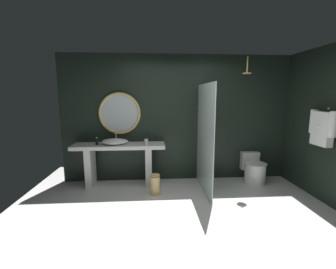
# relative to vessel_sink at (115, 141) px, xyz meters

# --- Properties ---
(ground_plane) EXTENTS (5.76, 5.76, 0.00)m
(ground_plane) POSITION_rel_vessel_sink_xyz_m (1.29, -1.59, -0.89)
(ground_plane) COLOR silver
(back_wall_panel) EXTENTS (4.80, 0.10, 2.60)m
(back_wall_panel) POSITION_rel_vessel_sink_xyz_m (1.29, 0.31, 0.41)
(back_wall_panel) COLOR black
(back_wall_panel) RESTS_ON ground_plane
(side_wall_right) EXTENTS (0.10, 2.47, 2.60)m
(side_wall_right) POSITION_rel_vessel_sink_xyz_m (3.64, -0.83, 0.41)
(side_wall_right) COLOR black
(side_wall_right) RESTS_ON ground_plane
(vanity_counter) EXTENTS (1.78, 0.50, 0.84)m
(vanity_counter) POSITION_rel_vessel_sink_xyz_m (0.08, -0.01, -0.32)
(vanity_counter) COLOR silver
(vanity_counter) RESTS_ON ground_plane
(vessel_sink) EXTENTS (0.51, 0.42, 0.21)m
(vessel_sink) POSITION_rel_vessel_sink_xyz_m (0.00, 0.00, 0.00)
(vessel_sink) COLOR white
(vessel_sink) RESTS_ON vanity_counter
(tumbler_cup) EXTENTS (0.08, 0.08, 0.10)m
(tumbler_cup) POSITION_rel_vessel_sink_xyz_m (0.61, -0.05, -0.00)
(tumbler_cup) COLOR silver
(tumbler_cup) RESTS_ON vanity_counter
(soap_dispenser) EXTENTS (0.05, 0.05, 0.15)m
(soap_dispenser) POSITION_rel_vessel_sink_xyz_m (-0.33, -0.04, 0.01)
(soap_dispenser) COLOR black
(soap_dispenser) RESTS_ON vanity_counter
(round_wall_mirror) EXTENTS (0.85, 0.06, 0.85)m
(round_wall_mirror) POSITION_rel_vessel_sink_xyz_m (0.08, 0.22, 0.53)
(round_wall_mirror) COLOR tan
(shower_glass_panel) EXTENTS (0.02, 1.29, 1.99)m
(shower_glass_panel) POSITION_rel_vessel_sink_xyz_m (1.70, -0.38, 0.10)
(shower_glass_panel) COLOR silver
(shower_glass_panel) RESTS_ON ground_plane
(rain_shower_head) EXTENTS (0.16, 0.16, 0.32)m
(rain_shower_head) POSITION_rel_vessel_sink_xyz_m (2.52, -0.15, 1.34)
(rain_shower_head) COLOR tan
(hanging_bathrobe) EXTENTS (0.20, 0.56, 0.62)m
(hanging_bathrobe) POSITION_rel_vessel_sink_xyz_m (3.50, -0.96, 0.38)
(hanging_bathrobe) COLOR tan
(toilet) EXTENTS (0.44, 0.64, 0.59)m
(toilet) POSITION_rel_vessel_sink_xyz_m (2.83, -0.02, -0.63)
(toilet) COLOR white
(toilet) RESTS_ON ground_plane
(waste_bin) EXTENTS (0.18, 0.18, 0.39)m
(waste_bin) POSITION_rel_vessel_sink_xyz_m (0.77, -0.50, -0.70)
(waste_bin) COLOR tan
(waste_bin) RESTS_ON ground_plane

